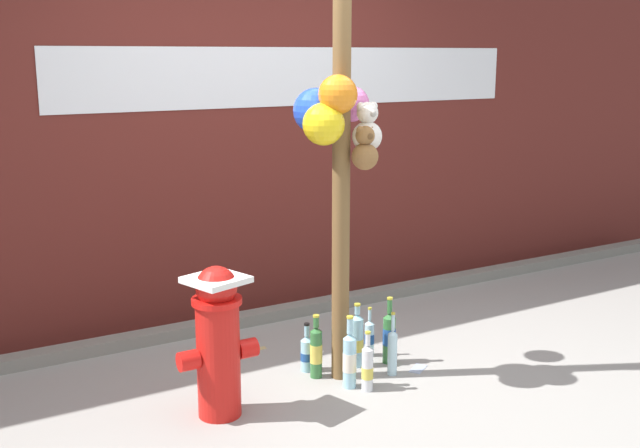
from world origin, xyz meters
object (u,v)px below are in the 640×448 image
(fire_hydrant, at_px, (218,338))
(bottle_0, at_px, (357,340))
(bottle_1, at_px, (307,353))
(bottle_6, at_px, (369,337))
(bottle_3, at_px, (389,336))
(bottle_7, at_px, (367,368))
(bottle_5, at_px, (316,351))
(bottle_4, at_px, (392,351))
(bottle_2, at_px, (350,359))
(memorial_post, at_px, (339,88))

(fire_hydrant, xyz_separation_m, bottle_0, (0.96, 0.17, -0.25))
(bottle_1, xyz_separation_m, bottle_6, (0.45, 0.01, 0.01))
(bottle_6, bearing_deg, fire_hydrant, -166.33)
(bottle_3, bearing_deg, bottle_1, 163.56)
(bottle_0, distance_m, bottle_7, 0.35)
(fire_hydrant, height_order, bottle_6, fire_hydrant)
(bottle_5, bearing_deg, fire_hydrant, -166.69)
(bottle_1, distance_m, bottle_7, 0.44)
(bottle_4, relative_size, bottle_7, 1.10)
(bottle_0, bearing_deg, bottle_7, -113.44)
(bottle_5, bearing_deg, bottle_2, -67.06)
(bottle_5, distance_m, bottle_7, 0.34)
(bottle_2, distance_m, bottle_5, 0.23)
(memorial_post, distance_m, bottle_6, 1.59)
(fire_hydrant, relative_size, bottle_7, 2.31)
(fire_hydrant, relative_size, bottle_2, 1.90)
(bottle_1, height_order, bottle_3, bottle_3)
(bottle_0, relative_size, bottle_5, 1.04)
(bottle_0, distance_m, bottle_3, 0.20)
(fire_hydrant, bearing_deg, bottle_5, 13.31)
(bottle_3, relative_size, bottle_5, 1.09)
(fire_hydrant, distance_m, bottle_2, 0.80)
(bottle_1, distance_m, bottle_3, 0.51)
(bottle_6, bearing_deg, bottle_3, -74.80)
(memorial_post, relative_size, bottle_1, 9.90)
(bottle_1, relative_size, bottle_3, 0.71)
(fire_hydrant, xyz_separation_m, bottle_1, (0.67, 0.27, -0.31))
(memorial_post, bearing_deg, bottle_5, 142.46)
(fire_hydrant, relative_size, bottle_6, 2.55)
(bottle_1, bearing_deg, bottle_6, 0.81)
(bottle_2, relative_size, bottle_4, 1.10)
(memorial_post, bearing_deg, bottle_4, -21.19)
(bottle_1, distance_m, bottle_5, 0.12)
(bottle_1, xyz_separation_m, bottle_2, (0.09, -0.32, 0.05))
(bottle_2, relative_size, bottle_7, 1.21)
(bottle_3, height_order, bottle_5, bottle_3)
(bottle_4, bearing_deg, bottle_2, -175.99)
(fire_hydrant, distance_m, bottle_0, 1.01)
(bottle_0, bearing_deg, bottle_2, -130.98)
(fire_hydrant, distance_m, bottle_5, 0.74)
(bottle_2, height_order, bottle_4, bottle_2)
(bottle_0, bearing_deg, bottle_6, 32.24)
(bottle_1, height_order, bottle_5, bottle_5)
(bottle_1, relative_size, bottle_7, 0.85)
(fire_hydrant, bearing_deg, memorial_post, 6.06)
(bottle_0, height_order, bottle_1, bottle_0)
(bottle_2, bearing_deg, fire_hydrant, 175.76)
(bottle_4, bearing_deg, memorial_post, 158.81)
(bottle_5, bearing_deg, bottle_6, 14.21)
(bottle_1, xyz_separation_m, bottle_7, (0.15, -0.41, 0.02))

